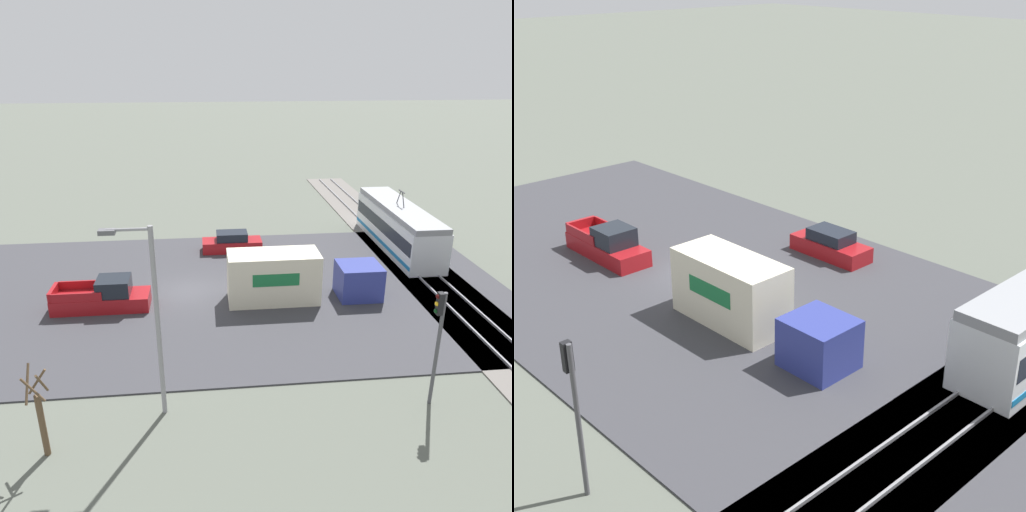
# 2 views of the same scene
# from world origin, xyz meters

# --- Properties ---
(ground_plane) EXTENTS (320.00, 320.00, 0.00)m
(ground_plane) POSITION_xyz_m (0.00, 0.00, 0.00)
(ground_plane) COLOR #565B51
(road_surface) EXTENTS (20.74, 41.41, 0.08)m
(road_surface) POSITION_xyz_m (0.00, 0.00, 0.04)
(road_surface) COLOR #38383D
(road_surface) RESTS_ON ground
(rail_bed) EXTENTS (62.38, 4.40, 0.22)m
(rail_bed) POSITION_xyz_m (0.00, 16.34, 0.05)
(rail_bed) COLOR slate
(rail_bed) RESTS_ON ground
(light_rail_tram) EXTENTS (12.20, 2.80, 4.49)m
(light_rail_tram) POSITION_xyz_m (-6.61, 16.34, 1.71)
(light_rail_tram) COLOR white
(light_rail_tram) RESTS_ON ground
(box_truck) EXTENTS (2.42, 9.40, 3.08)m
(box_truck) POSITION_xyz_m (1.77, 6.59, 1.50)
(box_truck) COLOR navy
(box_truck) RESTS_ON ground
(pickup_truck) EXTENTS (1.93, 5.62, 1.90)m
(pickup_truck) POSITION_xyz_m (1.80, -4.86, 0.80)
(pickup_truck) COLOR maroon
(pickup_truck) RESTS_ON ground
(sedan_car_0) EXTENTS (1.76, 4.55, 1.50)m
(sedan_car_0) POSITION_xyz_m (-7.10, 3.32, 0.70)
(sedan_car_0) COLOR maroon
(sedan_car_0) RESTS_ON ground
(traffic_light_pole) EXTENTS (0.28, 0.47, 5.28)m
(traffic_light_pole) POSITION_xyz_m (12.28, 10.60, 3.42)
(traffic_light_pole) COLOR #47474C
(traffic_light_pole) RESTS_ON ground
(street_tree) EXTENTS (0.91, 0.76, 3.80)m
(street_tree) POSITION_xyz_m (13.64, -4.94, 1.72)
(street_tree) COLOR brown
(street_tree) RESTS_ON ground
(street_lamp_near_crossing) EXTENTS (0.36, 1.95, 8.26)m
(street_lamp_near_crossing) POSITION_xyz_m (11.66, -0.90, 4.76)
(street_lamp_near_crossing) COLOR gray
(street_lamp_near_crossing) RESTS_ON ground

